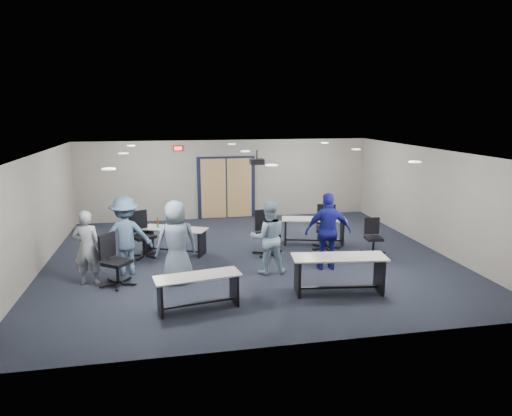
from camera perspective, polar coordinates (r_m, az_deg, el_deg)
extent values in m
plane|color=black|center=(11.76, -0.86, -6.19)|extent=(10.00, 10.00, 0.00)
cube|color=gray|center=(15.78, -3.75, 3.59)|extent=(10.00, 0.04, 2.70)
cube|color=gray|center=(7.17, 5.47, -7.09)|extent=(10.00, 0.04, 2.70)
cube|color=gray|center=(11.64, -25.90, -0.74)|extent=(0.04, 9.00, 2.70)
cube|color=gray|center=(13.21, 21.00, 1.09)|extent=(0.04, 9.00, 2.70)
cube|color=silver|center=(11.20, -0.91, 7.03)|extent=(10.00, 9.00, 0.04)
cube|color=black|center=(15.80, -3.72, 2.50)|extent=(2.00, 0.06, 2.20)
cube|color=#AC7D4E|center=(15.73, -5.34, 2.43)|extent=(0.85, 0.04, 2.05)
cube|color=#AC7D4E|center=(15.84, -2.10, 2.54)|extent=(0.85, 0.04, 2.05)
cube|color=black|center=(15.49, -9.71, 7.37)|extent=(0.32, 0.05, 0.18)
cube|color=#FF0C0C|center=(15.46, -9.71, 7.36)|extent=(0.26, 0.02, 0.12)
cylinder|color=black|center=(11.75, 0.11, 6.69)|extent=(0.04, 0.04, 0.24)
cube|color=black|center=(11.77, 0.11, 5.82)|extent=(0.35, 0.30, 0.14)
cylinder|color=black|center=(11.63, 0.26, 5.74)|extent=(0.08, 0.03, 0.08)
cube|color=#B0ADA6|center=(8.74, -7.30, -8.44)|extent=(1.69, 0.81, 0.03)
cube|color=black|center=(8.74, -11.91, -10.93)|extent=(0.13, 0.49, 0.63)
cube|color=black|center=(9.04, -2.75, -9.87)|extent=(0.13, 0.49, 0.63)
cube|color=black|center=(8.95, -7.20, -11.76)|extent=(1.43, 0.29, 0.04)
cube|color=#B0ADA6|center=(9.51, 10.38, -6.06)|extent=(1.99, 0.88, 0.03)
cube|color=black|center=(9.47, 5.22, -8.48)|extent=(0.13, 0.59, 0.75)
cube|color=black|center=(9.87, 15.16, -8.00)|extent=(0.13, 0.59, 0.75)
cube|color=black|center=(9.73, 10.23, -9.74)|extent=(1.70, 0.27, 0.04)
cube|color=#B0ADA6|center=(12.07, -10.16, -2.56)|extent=(1.77, 1.22, 0.03)
cube|color=black|center=(12.48, -13.28, -3.85)|extent=(0.26, 0.49, 0.66)
cube|color=black|center=(11.88, -6.77, -4.41)|extent=(0.26, 0.49, 0.66)
cube|color=black|center=(12.23, -10.06, -5.19)|extent=(1.39, 0.67, 0.04)
cube|color=#B0ADA6|center=(12.86, 7.26, -1.39)|extent=(1.88, 1.01, 0.03)
cube|color=black|center=(12.91, 3.70, -2.91)|extent=(0.18, 0.54, 0.69)
cube|color=black|center=(13.03, 10.70, -2.96)|extent=(0.18, 0.54, 0.69)
cube|color=black|center=(13.01, 7.19, -4.00)|extent=(1.55, 0.43, 0.04)
cylinder|color=#AF1D17|center=(12.91, 10.34, -1.09)|extent=(0.08, 0.08, 0.12)
imported|color=#979DA5|center=(10.43, -20.36, -4.68)|extent=(0.65, 0.48, 1.64)
imported|color=slate|center=(9.99, -9.93, -4.23)|extent=(0.99, 0.74, 1.83)
imported|color=#96B4C7|center=(10.44, 1.54, -3.71)|extent=(0.86, 0.69, 1.70)
imported|color=navy|center=(10.83, 9.01, -2.91)|extent=(1.12, 0.58, 1.83)
imported|color=#46617F|center=(10.77, -15.96, -3.37)|extent=(1.21, 0.75, 1.81)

